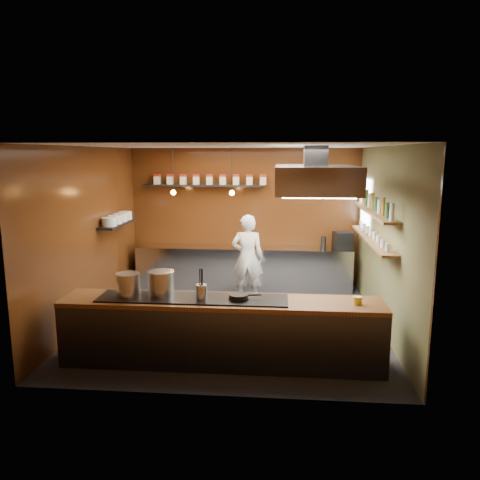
# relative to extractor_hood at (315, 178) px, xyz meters

# --- Properties ---
(floor) EXTENTS (5.00, 5.00, 0.00)m
(floor) POSITION_rel_extractor_hood_xyz_m (-1.30, 0.40, -2.51)
(floor) COLOR black
(floor) RESTS_ON ground
(back_wall) EXTENTS (5.00, 0.00, 5.00)m
(back_wall) POSITION_rel_extractor_hood_xyz_m (-1.30, 2.90, -1.01)
(back_wall) COLOR #3D210B
(back_wall) RESTS_ON ground
(left_wall) EXTENTS (0.00, 5.00, 5.00)m
(left_wall) POSITION_rel_extractor_hood_xyz_m (-3.80, 0.40, -1.01)
(left_wall) COLOR #3D210B
(left_wall) RESTS_ON ground
(right_wall) EXTENTS (0.00, 5.00, 5.00)m
(right_wall) POSITION_rel_extractor_hood_xyz_m (1.20, 0.40, -1.01)
(right_wall) COLOR brown
(right_wall) RESTS_ON ground
(ceiling) EXTENTS (5.00, 5.00, 0.00)m
(ceiling) POSITION_rel_extractor_hood_xyz_m (-1.30, 0.40, 0.49)
(ceiling) COLOR silver
(ceiling) RESTS_ON back_wall
(window_pane) EXTENTS (0.00, 1.00, 1.00)m
(window_pane) POSITION_rel_extractor_hood_xyz_m (1.15, 2.10, -0.61)
(window_pane) COLOR white
(window_pane) RESTS_ON right_wall
(prep_counter) EXTENTS (4.60, 0.65, 0.90)m
(prep_counter) POSITION_rel_extractor_hood_xyz_m (-1.30, 2.57, -2.06)
(prep_counter) COLOR silver
(prep_counter) RESTS_ON floor
(pass_counter) EXTENTS (4.40, 0.72, 0.94)m
(pass_counter) POSITION_rel_extractor_hood_xyz_m (-1.30, -1.20, -2.04)
(pass_counter) COLOR #38383D
(pass_counter) RESTS_ON floor
(tin_shelf) EXTENTS (2.60, 0.26, 0.04)m
(tin_shelf) POSITION_rel_extractor_hood_xyz_m (-2.20, 2.76, -0.31)
(tin_shelf) COLOR black
(tin_shelf) RESTS_ON back_wall
(plate_shelf) EXTENTS (0.30, 1.40, 0.04)m
(plate_shelf) POSITION_rel_extractor_hood_xyz_m (-3.64, 1.40, -0.96)
(plate_shelf) COLOR black
(plate_shelf) RESTS_ON left_wall
(bottle_shelf_upper) EXTENTS (0.26, 2.80, 0.04)m
(bottle_shelf_upper) POSITION_rel_extractor_hood_xyz_m (1.04, 0.70, -0.59)
(bottle_shelf_upper) COLOR brown
(bottle_shelf_upper) RESTS_ON right_wall
(bottle_shelf_lower) EXTENTS (0.26, 2.80, 0.04)m
(bottle_shelf_lower) POSITION_rel_extractor_hood_xyz_m (1.04, 0.70, -1.06)
(bottle_shelf_lower) COLOR brown
(bottle_shelf_lower) RESTS_ON right_wall
(extractor_hood) EXTENTS (1.20, 2.00, 0.72)m
(extractor_hood) POSITION_rel_extractor_hood_xyz_m (0.00, 0.00, 0.00)
(extractor_hood) COLOR #38383D
(extractor_hood) RESTS_ON ceiling
(pendant_left) EXTENTS (0.10, 0.10, 0.95)m
(pendant_left) POSITION_rel_extractor_hood_xyz_m (-2.70, 2.10, -0.35)
(pendant_left) COLOR black
(pendant_left) RESTS_ON ceiling
(pendant_right) EXTENTS (0.10, 0.10, 0.95)m
(pendant_right) POSITION_rel_extractor_hood_xyz_m (-1.50, 2.10, -0.35)
(pendant_right) COLOR black
(pendant_right) RESTS_ON ceiling
(storage_tins) EXTENTS (2.43, 0.13, 0.22)m
(storage_tins) POSITION_rel_extractor_hood_xyz_m (-2.05, 2.76, -0.17)
(storage_tins) COLOR beige
(storage_tins) RESTS_ON tin_shelf
(plate_stacks) EXTENTS (0.26, 1.16, 0.16)m
(plate_stacks) POSITION_rel_extractor_hood_xyz_m (-3.64, 1.40, -0.86)
(plate_stacks) COLOR silver
(plate_stacks) RESTS_ON plate_shelf
(bottles) EXTENTS (0.06, 2.66, 0.24)m
(bottles) POSITION_rel_extractor_hood_xyz_m (1.04, 0.70, -0.45)
(bottles) COLOR silver
(bottles) RESTS_ON bottle_shelf_upper
(wine_glasses) EXTENTS (0.07, 2.37, 0.13)m
(wine_glasses) POSITION_rel_extractor_hood_xyz_m (1.04, 0.70, -0.97)
(wine_glasses) COLOR silver
(wine_glasses) RESTS_ON bottle_shelf_lower
(stockpot_large) EXTENTS (0.36, 0.36, 0.32)m
(stockpot_large) POSITION_rel_extractor_hood_xyz_m (-2.60, -1.20, -1.40)
(stockpot_large) COLOR silver
(stockpot_large) RESTS_ON pass_counter
(stockpot_small) EXTENTS (0.47, 0.47, 0.34)m
(stockpot_small) POSITION_rel_extractor_hood_xyz_m (-2.15, -1.12, -1.40)
(stockpot_small) COLOR silver
(stockpot_small) RESTS_ON pass_counter
(utensil_crock) EXTENTS (0.20, 0.20, 0.20)m
(utensil_crock) POSITION_rel_extractor_hood_xyz_m (-1.57, -1.26, -1.46)
(utensil_crock) COLOR silver
(utensil_crock) RESTS_ON pass_counter
(frying_pan) EXTENTS (0.44, 0.28, 0.07)m
(frying_pan) POSITION_rel_extractor_hood_xyz_m (-1.06, -1.22, -1.53)
(frying_pan) COLOR black
(frying_pan) RESTS_ON pass_counter
(butter_jar) EXTENTS (0.12, 0.12, 0.10)m
(butter_jar) POSITION_rel_extractor_hood_xyz_m (0.52, -1.23, -1.53)
(butter_jar) COLOR yellow
(butter_jar) RESTS_ON pass_counter
(espresso_machine) EXTENTS (0.42, 0.41, 0.36)m
(espresso_machine) POSITION_rel_extractor_hood_xyz_m (0.80, 2.58, -1.43)
(espresso_machine) COLOR black
(espresso_machine) RESTS_ON prep_counter
(chef) EXTENTS (0.63, 0.41, 1.72)m
(chef) POSITION_rel_extractor_hood_xyz_m (-1.15, 1.70, -1.65)
(chef) COLOR white
(chef) RESTS_ON floor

